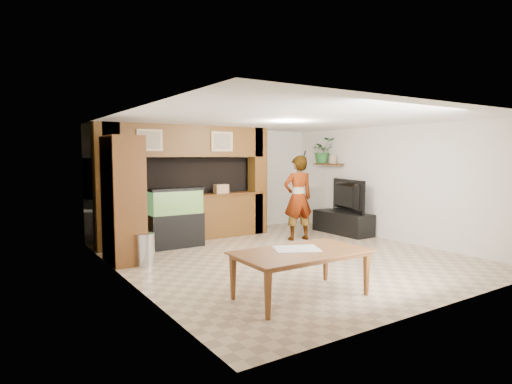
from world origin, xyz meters
TOP-DOWN VIEW (x-y plane):
  - floor at (0.00, 0.00)m, footprint 6.50×6.50m
  - ceiling at (0.00, 0.00)m, footprint 6.50×6.50m
  - wall_back at (0.00, 3.25)m, footprint 6.00×0.00m
  - wall_left at (-3.00, 0.00)m, footprint 0.00×6.50m
  - wall_right at (3.00, 0.00)m, footprint 0.00×6.50m
  - partition at (-0.95, 2.64)m, footprint 4.20×0.99m
  - wall_clock at (-2.97, 1.00)m, footprint 0.05×0.25m
  - wall_shelf at (2.85, 1.95)m, footprint 0.25×0.90m
  - pantry_cabinet at (-2.70, 1.29)m, footprint 0.57×0.93m
  - trash_can at (-2.47, 0.80)m, footprint 0.32×0.32m
  - aquarium at (-1.43, 1.95)m, footprint 1.13×0.43m
  - tv_stand at (2.65, 1.19)m, footprint 0.59×1.60m
  - television at (2.65, 1.19)m, footprint 0.54×1.41m
  - photo_frame at (2.85, 1.77)m, footprint 0.07×0.17m
  - potted_plant at (2.82, 2.16)m, footprint 0.72×0.66m
  - person at (1.22, 1.18)m, footprint 0.78×0.60m
  - microphone at (1.27, 1.02)m, footprint 0.03×0.09m
  - dining_table at (-1.24, -2.01)m, footprint 1.84×1.04m
  - newspaper_a at (-1.21, -1.84)m, footprint 0.74×0.66m
  - counter_box at (-0.08, 2.45)m, footprint 0.32×0.22m

SIDE VIEW (x-z plane):
  - floor at x=0.00m, z-range 0.00..0.00m
  - tv_stand at x=2.65m, z-range 0.00..0.53m
  - trash_can at x=-2.47m, z-range 0.00..0.58m
  - dining_table at x=-1.24m, z-range 0.00..0.64m
  - aquarium at x=-1.43m, z-range -0.01..1.24m
  - newspaper_a at x=-1.21m, z-range 0.64..0.65m
  - television at x=2.65m, z-range 0.53..1.34m
  - person at x=1.22m, z-range 0.00..1.93m
  - pantry_cabinet at x=-2.70m, z-range 0.00..2.28m
  - counter_box at x=-0.08m, z-range 1.04..1.25m
  - wall_back at x=0.00m, z-range -1.70..4.30m
  - wall_left at x=-3.00m, z-range -1.95..4.55m
  - wall_right at x=3.00m, z-range -1.95..4.55m
  - partition at x=-0.95m, z-range 0.01..2.61m
  - wall_shelf at x=2.85m, z-range 1.68..1.72m
  - photo_frame at x=2.85m, z-range 1.72..1.94m
  - wall_clock at x=-2.97m, z-range 1.77..2.02m
  - microphone at x=1.27m, z-range 1.89..2.04m
  - potted_plant at x=2.82m, z-range 1.72..2.39m
  - ceiling at x=0.00m, z-range 2.60..2.60m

